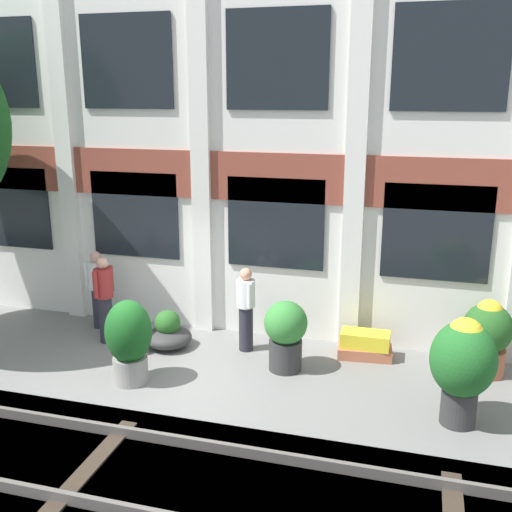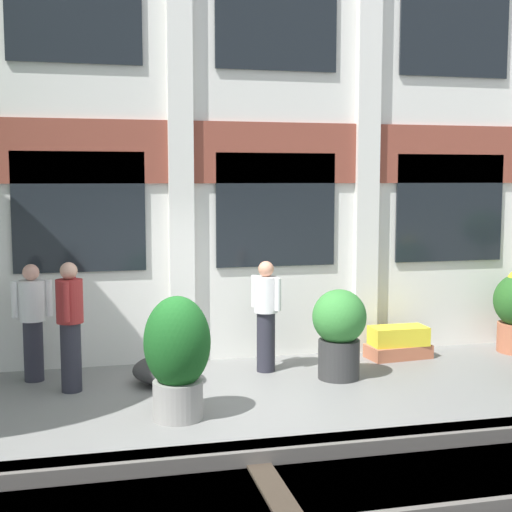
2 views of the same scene
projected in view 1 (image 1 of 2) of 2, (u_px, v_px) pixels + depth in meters
ground_plane at (155, 382)px, 9.87m from camera, size 80.00×80.00×0.00m
apartment_facade at (205, 117)px, 11.21m from camera, size 17.59×0.64×8.34m
rail_tracks at (79, 472)px, 7.74m from camera, size 25.23×2.80×0.43m
potted_plant_square_trough at (365, 345)px, 10.72m from camera, size 1.00×0.57×0.48m
potted_plant_glazed_jar at (286, 332)px, 10.14m from camera, size 0.74×0.74×1.23m
potted_plant_fluted_column at (129, 339)px, 9.68m from camera, size 0.76×0.76×1.41m
potted_plant_wide_bowl at (168, 333)px, 11.16m from camera, size 0.89×0.89×0.71m
potted_plant_ribbed_drum at (487, 334)px, 9.99m from camera, size 0.81×0.81×1.32m
potted_plant_stone_basin at (463, 362)px, 8.39m from camera, size 0.92×0.92×1.62m
resident_by_doorway at (246, 307)px, 10.87m from camera, size 0.34×0.45×1.57m
resident_watching_tracks at (98, 287)px, 11.93m from camera, size 0.53×0.34×1.59m
resident_near_plants at (104, 297)px, 11.21m from camera, size 0.34×0.52×1.67m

